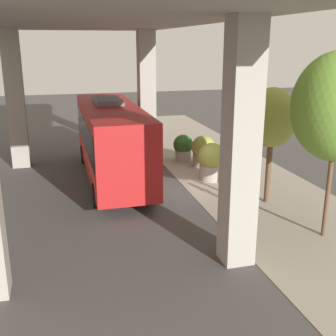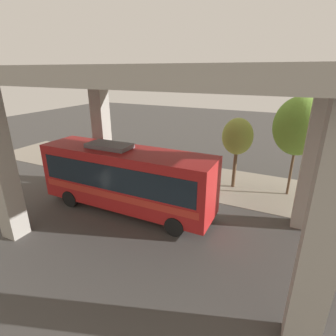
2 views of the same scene
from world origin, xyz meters
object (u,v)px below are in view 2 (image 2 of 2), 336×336
at_px(street_tree_near, 299,126).
at_px(street_tree_far, 237,137).
at_px(fire_hydrant, 217,187).
at_px(planter_front, 181,172).
at_px(planter_back, 134,168).
at_px(bus, 126,176).
at_px(planter_middle, 154,166).

xyz_separation_m(street_tree_near, street_tree_far, (0.36, -3.46, -0.93)).
xyz_separation_m(fire_hydrant, street_tree_far, (-1.61, 0.67, 3.08)).
relative_size(planter_front, planter_back, 1.23).
bearing_deg(bus, fire_hydrant, 135.35).
distance_m(planter_middle, street_tree_far, 6.46).
bearing_deg(fire_hydrant, planter_front, -98.63).
relative_size(planter_front, planter_middle, 1.09).
height_order(bus, planter_back, bus).
bearing_deg(street_tree_near, planter_back, -80.08).
bearing_deg(fire_hydrant, street_tree_far, 157.26).
xyz_separation_m(planter_front, planter_back, (0.30, -3.71, -0.16)).
bearing_deg(bus, planter_back, -151.64).
height_order(fire_hydrant, planter_front, planter_front).
relative_size(planter_middle, street_tree_far, 0.35).
bearing_deg(street_tree_near, bus, -53.32).
height_order(planter_middle, street_tree_far, street_tree_far).
distance_m(planter_middle, street_tree_near, 10.02).
bearing_deg(street_tree_near, fire_hydrant, -64.51).
xyz_separation_m(planter_middle, street_tree_far, (-0.77, 5.81, 2.72)).
relative_size(fire_hydrant, street_tree_near, 0.15).
bearing_deg(planter_back, street_tree_far, 101.80).
relative_size(bus, fire_hydrant, 10.74).
bearing_deg(planter_back, fire_hydrant, 88.97).
distance_m(planter_front, street_tree_near, 7.91).
height_order(fire_hydrant, planter_middle, planter_middle).
bearing_deg(planter_middle, planter_back, -61.46).
relative_size(street_tree_near, street_tree_far, 1.31).
xyz_separation_m(bus, street_tree_near, (-6.17, 8.28, 2.41)).
distance_m(fire_hydrant, planter_front, 2.83).
relative_size(fire_hydrant, planter_front, 0.51).
xyz_separation_m(planter_back, street_tree_near, (-1.86, 10.61, 3.72)).
bearing_deg(planter_back, bus, 28.36).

